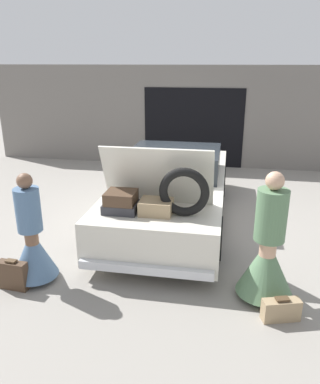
# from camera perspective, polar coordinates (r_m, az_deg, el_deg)

# --- Properties ---
(ground_plane) EXTENTS (40.00, 40.00, 0.00)m
(ground_plane) POSITION_cam_1_polar(r_m,az_deg,el_deg) (7.30, 1.84, -3.99)
(ground_plane) COLOR gray
(garage_wall_back) EXTENTS (12.00, 0.14, 2.80)m
(garage_wall_back) POSITION_cam_1_polar(r_m,az_deg,el_deg) (10.81, 5.17, 11.28)
(garage_wall_back) COLOR slate
(garage_wall_back) RESTS_ON ground_plane
(car) EXTENTS (1.96, 4.83, 1.76)m
(car) POSITION_cam_1_polar(r_m,az_deg,el_deg) (7.08, 1.88, 0.47)
(car) COLOR silver
(car) RESTS_ON ground_plane
(person_left) EXTENTS (0.62, 0.62, 1.55)m
(person_left) POSITION_cam_1_polar(r_m,az_deg,el_deg) (5.39, -18.86, -7.52)
(person_left) COLOR brown
(person_left) RESTS_ON ground_plane
(person_right) EXTENTS (0.71, 0.71, 1.69)m
(person_right) POSITION_cam_1_polar(r_m,az_deg,el_deg) (4.91, 15.99, -9.34)
(person_right) COLOR tan
(person_right) RESTS_ON ground_plane
(suitcase_beside_left_person) EXTENTS (0.41, 0.17, 0.43)m
(suitcase_beside_left_person) POSITION_cam_1_polar(r_m,az_deg,el_deg) (5.45, -21.47, -11.70)
(suitcase_beside_left_person) COLOR #473323
(suitcase_beside_left_person) RESTS_ON ground_plane
(suitcase_beside_right_person) EXTENTS (0.47, 0.27, 0.30)m
(suitcase_beside_right_person) POSITION_cam_1_polar(r_m,az_deg,el_deg) (4.80, 17.95, -16.70)
(suitcase_beside_right_person) COLOR #9E8460
(suitcase_beside_right_person) RESTS_ON ground_plane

